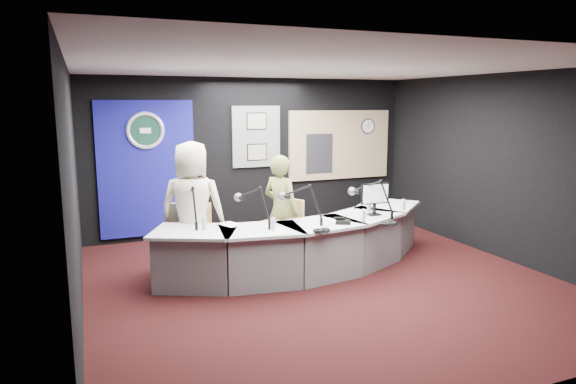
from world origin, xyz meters
name	(u,v)px	position (x,y,z in m)	size (l,w,h in m)	color
ground	(324,282)	(0.00, 0.00, 0.00)	(6.00, 6.00, 0.00)	black
ceiling	(327,67)	(0.00, 0.00, 2.80)	(6.00, 6.00, 0.02)	silver
wall_back	(253,156)	(0.00, 3.00, 1.40)	(6.00, 0.02, 2.80)	black
wall_front	(500,232)	(0.00, -3.00, 1.40)	(6.00, 0.02, 2.80)	black
wall_left	(74,193)	(-3.00, 0.00, 1.40)	(0.02, 6.00, 2.80)	black
wall_right	(505,167)	(3.00, 0.00, 1.40)	(0.02, 6.00, 2.80)	black
broadcast_desk	(304,244)	(-0.05, 0.55, 0.38)	(4.50, 1.90, 0.75)	silver
backdrop_panel	(147,169)	(-1.90, 2.97, 1.25)	(1.60, 0.05, 2.30)	#0E0D65
agency_seal	(145,131)	(-1.90, 2.93, 1.90)	(0.63, 0.63, 0.07)	silver
seal_center	(145,131)	(-1.90, 2.94, 1.90)	(0.48, 0.48, 0.01)	#0D3021
pinboard	(256,137)	(0.05, 2.97, 1.75)	(0.90, 0.04, 1.10)	slate
framed_photo_upper	(257,121)	(0.05, 2.94, 2.03)	(0.34, 0.02, 0.27)	gray
framed_photo_lower	(257,152)	(0.05, 2.94, 1.47)	(0.34, 0.02, 0.27)	gray
booth_window_frame	(340,145)	(1.75, 2.97, 1.55)	(2.12, 0.06, 1.32)	tan
booth_glow	(340,145)	(1.75, 2.96, 1.55)	(2.00, 0.02, 1.20)	#FFD8A1
equipment_rack	(319,154)	(1.30, 2.94, 1.40)	(0.55, 0.02, 0.75)	black
wall_clock	(368,126)	(2.35, 2.94, 1.90)	(0.28, 0.28, 0.01)	white
armchair_left	(193,238)	(-1.54, 0.98, 0.51)	(0.58, 0.58, 1.03)	tan
armchair_right	(281,231)	(-0.27, 0.90, 0.50)	(0.57, 0.57, 1.01)	tan
draped_jacket	(183,227)	(-1.63, 1.22, 0.62)	(0.50, 0.10, 0.70)	slate
person_man	(193,209)	(-1.54, 0.98, 0.93)	(0.91, 0.59, 1.85)	beige
person_woman	(281,211)	(-0.27, 0.90, 0.81)	(0.59, 0.39, 1.62)	olive
computer_monitor	(375,193)	(0.98, 0.38, 1.07)	(0.45, 0.03, 0.30)	black
desk_phone	(343,222)	(0.31, 0.08, 0.78)	(0.20, 0.16, 0.05)	black
headphones_near	(389,223)	(0.86, -0.20, 0.77)	(0.20, 0.20, 0.03)	black
headphones_far	(321,230)	(-0.14, -0.20, 0.77)	(0.19, 0.19, 0.03)	black
paper_stack	(230,224)	(-1.11, 0.60, 0.75)	(0.21, 0.30, 0.00)	white
notepad	(277,231)	(-0.67, 0.01, 0.75)	(0.19, 0.27, 0.00)	white
boom_mic_a	(192,203)	(-1.59, 0.77, 1.05)	(0.16, 0.74, 0.60)	black
boom_mic_b	(253,203)	(-0.84, 0.43, 1.05)	(0.37, 0.69, 0.60)	black
boom_mic_c	(301,201)	(-0.19, 0.34, 1.05)	(0.48, 0.63, 0.60)	black
boom_mic_d	(372,196)	(0.89, 0.32, 1.05)	(0.49, 0.62, 0.60)	black
water_bottles	(317,216)	(0.02, 0.30, 0.84)	(3.10, 0.54, 0.18)	silver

